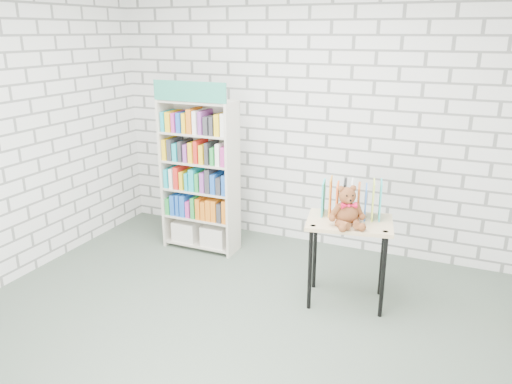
% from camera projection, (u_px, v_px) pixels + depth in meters
% --- Properties ---
extents(ground, '(4.50, 4.50, 0.00)m').
position_uv_depth(ground, '(224.00, 329.00, 4.04)').
color(ground, '#495649').
rests_on(ground, ground).
extents(room_shell, '(4.52, 4.02, 2.81)m').
position_uv_depth(room_shell, '(219.00, 109.00, 3.49)').
color(room_shell, silver).
rests_on(room_shell, ground).
extents(bookshelf, '(0.82, 0.32, 1.84)m').
position_uv_depth(bookshelf, '(200.00, 175.00, 5.33)').
color(bookshelf, beige).
rests_on(bookshelf, ground).
extents(display_table, '(0.80, 0.62, 0.77)m').
position_uv_depth(display_table, '(349.00, 232.00, 4.27)').
color(display_table, tan).
rests_on(display_table, ground).
extents(table_books, '(0.53, 0.31, 0.30)m').
position_uv_depth(table_books, '(351.00, 200.00, 4.30)').
color(table_books, '#2AB2B7').
rests_on(table_books, display_table).
extents(teddy_bear, '(0.32, 0.31, 0.34)m').
position_uv_depth(teddy_bear, '(347.00, 210.00, 4.10)').
color(teddy_bear, brown).
rests_on(teddy_bear, display_table).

